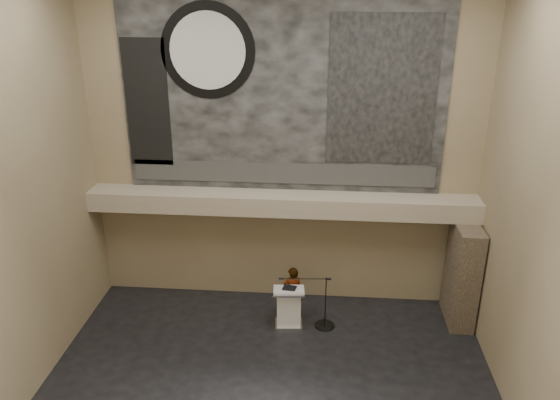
{
  "coord_description": "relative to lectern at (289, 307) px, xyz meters",
  "views": [
    {
      "loc": [
        1.04,
        -9.3,
        8.32
      ],
      "look_at": [
        0.0,
        3.2,
        3.2
      ],
      "focal_mm": 35.0,
      "sensor_mm": 36.0,
      "label": 1
    }
  ],
  "objects": [
    {
      "name": "binder",
      "position": [
        0.01,
        -0.01,
        0.56
      ],
      "size": [
        0.37,
        0.31,
        0.04
      ],
      "primitive_type": "cube",
      "rotation": [
        0.0,
        0.0,
        -0.16
      ],
      "color": "black",
      "rests_on": "lectern"
    },
    {
      "name": "wall_front",
      "position": [
        -0.28,
        -6.49,
        3.7
      ],
      "size": [
        10.0,
        0.02,
        8.5
      ],
      "primitive_type": "cube",
      "color": "#857254",
      "rests_on": "floor"
    },
    {
      "name": "mic_stand",
      "position": [
        0.89,
        0.05,
        -0.34
      ],
      "size": [
        1.44,
        0.52,
        1.43
      ],
      "rotation": [
        0.0,
        0.0,
        0.07
      ],
      "color": "black",
      "rests_on": "floor"
    },
    {
      "name": "banner_brick_print",
      "position": [
        -3.68,
        1.44,
        4.85
      ],
      "size": [
        1.1,
        0.02,
        3.2
      ],
      "primitive_type": "cube",
      "color": "black",
      "rests_on": "banner"
    },
    {
      "name": "sprinkler_right",
      "position": [
        1.62,
        1.06,
        2.12
      ],
      "size": [
        0.04,
        0.04,
        0.06
      ],
      "primitive_type": "cylinder",
      "color": "#B2893D",
      "rests_on": "soffit"
    },
    {
      "name": "stone_pier",
      "position": [
        4.37,
        0.66,
        0.8
      ],
      "size": [
        0.6,
        1.4,
        2.7
      ],
      "primitive_type": "cube",
      "color": "#403527",
      "rests_on": "floor"
    },
    {
      "name": "soffit",
      "position": [
        -0.28,
        1.11,
        2.4
      ],
      "size": [
        10.0,
        0.8,
        0.5
      ],
      "primitive_type": "cube",
      "color": "tan",
      "rests_on": "wall_back"
    },
    {
      "name": "lectern",
      "position": [
        0.0,
        0.0,
        0.0
      ],
      "size": [
        0.81,
        0.61,
        1.14
      ],
      "rotation": [
        0.0,
        0.0,
        0.08
      ],
      "color": "silver",
      "rests_on": "floor"
    },
    {
      "name": "banner_clock_rim",
      "position": [
        -2.08,
        1.44,
        6.15
      ],
      "size": [
        2.3,
        0.02,
        2.3
      ],
      "primitive_type": "cylinder",
      "rotation": [
        1.57,
        0.0,
        0.0
      ],
      "color": "black",
      "rests_on": "banner"
    },
    {
      "name": "wall_right",
      "position": [
        4.72,
        -2.49,
        3.7
      ],
      "size": [
        0.02,
        8.0,
        8.5
      ],
      "primitive_type": "cube",
      "color": "#857254",
      "rests_on": "floor"
    },
    {
      "name": "banner_clock_face",
      "position": [
        -2.08,
        1.42,
        6.15
      ],
      "size": [
        1.84,
        0.02,
        1.84
      ],
      "primitive_type": "cylinder",
      "rotation": [
        1.57,
        0.0,
        0.0
      ],
      "color": "silver",
      "rests_on": "banner"
    },
    {
      "name": "papers",
      "position": [
        -0.11,
        -0.03,
        0.55
      ],
      "size": [
        0.26,
        0.31,
        0.0
      ],
      "primitive_type": "cube",
      "rotation": [
        0.0,
        0.0,
        -0.21
      ],
      "color": "silver",
      "rests_on": "lectern"
    },
    {
      "name": "banner_building_print",
      "position": [
        2.12,
        1.44,
        5.25
      ],
      "size": [
        2.6,
        0.02,
        3.6
      ],
      "primitive_type": "cube",
      "color": "black",
      "rests_on": "banner"
    },
    {
      "name": "banner",
      "position": [
        -0.28,
        1.48,
        5.15
      ],
      "size": [
        8.0,
        0.05,
        5.0
      ],
      "primitive_type": "cube",
      "color": "black",
      "rests_on": "wall_back"
    },
    {
      "name": "wall_back",
      "position": [
        -0.28,
        1.51,
        3.7
      ],
      "size": [
        10.0,
        0.02,
        8.5
      ],
      "primitive_type": "cube",
      "color": "#857254",
      "rests_on": "floor"
    },
    {
      "name": "banner_text_strip",
      "position": [
        -0.28,
        1.44,
        3.1
      ],
      "size": [
        7.76,
        0.02,
        0.55
      ],
      "primitive_type": "cube",
      "color": "#2F2F2F",
      "rests_on": "banner"
    },
    {
      "name": "sprinkler_left",
      "position": [
        -1.88,
        1.06,
        2.12
      ],
      "size": [
        0.04,
        0.04,
        0.06
      ],
      "primitive_type": "cylinder",
      "color": "#B2893D",
      "rests_on": "soffit"
    },
    {
      "name": "speaker_person",
      "position": [
        0.07,
        0.43,
        0.18
      ],
      "size": [
        0.6,
        0.47,
        1.46
      ],
      "primitive_type": "imported",
      "rotation": [
        0.0,
        0.0,
        3.39
      ],
      "color": "white",
      "rests_on": "floor"
    },
    {
      "name": "floor",
      "position": [
        -0.28,
        -2.49,
        -0.55
      ],
      "size": [
        10.0,
        10.0,
        0.0
      ],
      "primitive_type": "plane",
      "color": "black",
      "rests_on": "ground"
    },
    {
      "name": "wall_left",
      "position": [
        -5.28,
        -2.49,
        3.7
      ],
      "size": [
        0.02,
        8.0,
        8.5
      ],
      "primitive_type": "cube",
      "color": "#857254",
      "rests_on": "floor"
    }
  ]
}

